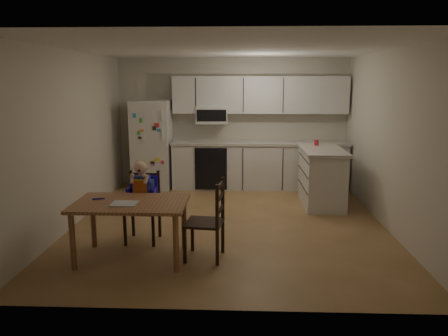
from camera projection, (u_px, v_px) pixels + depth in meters
name	position (u px, v px, depth m)	size (l,w,h in m)	color
room	(230.00, 135.00, 6.68)	(4.52, 5.01, 2.51)	olive
refrigerator	(152.00, 145.00, 8.46)	(0.72, 0.70, 1.70)	silver
kitchen_run	(258.00, 143.00, 8.46)	(3.37, 0.62, 2.15)	silver
kitchen_island	(322.00, 177.00, 7.34)	(0.68, 1.29, 0.95)	silver
red_cup	(316.00, 143.00, 7.63)	(0.08, 0.08, 0.10)	#B71C30
dining_table	(131.00, 210.00, 5.06)	(1.29, 0.83, 0.69)	brown
napkin	(124.00, 204.00, 4.95)	(0.29, 0.25, 0.01)	#B7B7BC
toddler_spoon	(97.00, 199.00, 5.15)	(0.02, 0.02, 0.12)	#1D0CC1
chair_booster	(142.00, 192.00, 5.66)	(0.42, 0.42, 1.07)	black
chair_side	(212.00, 215.00, 5.08)	(0.47, 0.47, 0.95)	black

